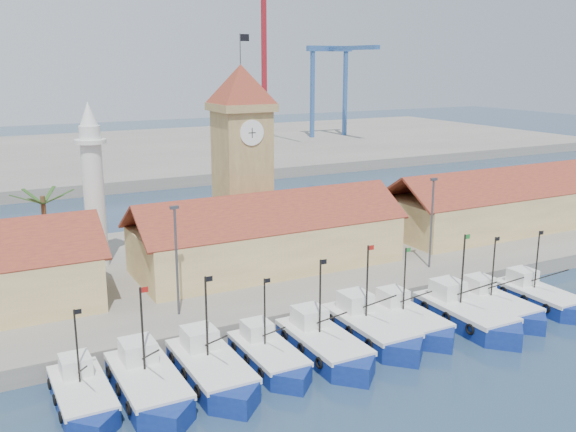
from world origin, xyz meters
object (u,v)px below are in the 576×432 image
clock_tower (242,155)px  minaret (93,185)px  boat_0 (83,398)px  boat_5 (373,330)px

clock_tower → minaret: clock_tower is taller
boat_0 → clock_tower: size_ratio=0.39×
clock_tower → minaret: bearing=172.4°
boat_0 → boat_5: size_ratio=0.85×
boat_5 → minaret: minaret is taller
boat_0 → boat_5: 22.23m
boat_5 → minaret: bearing=122.8°
boat_0 → boat_5: bearing=-0.4°
boat_5 → clock_tower: 25.38m
boat_0 → clock_tower: 33.01m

